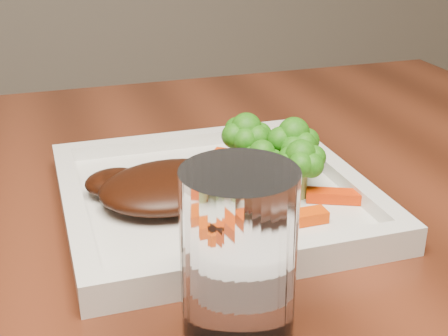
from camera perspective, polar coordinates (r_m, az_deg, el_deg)
name	(u,v)px	position (r m, az deg, el deg)	size (l,w,h in m)	color
plate	(214,200)	(0.58, -0.95, -2.94)	(0.27, 0.27, 0.01)	silver
steak	(171,186)	(0.56, -4.87, -1.67)	(0.13, 0.10, 0.03)	black
broccoli_0	(246,138)	(0.61, 2.03, 2.74)	(0.06, 0.06, 0.07)	#1F6410
broccoli_1	(293,146)	(0.60, 6.33, 2.00)	(0.06, 0.06, 0.06)	#2A7112
broccoli_2	(300,167)	(0.56, 6.99, 0.11)	(0.05, 0.05, 0.06)	#237313
broccoli_3	(262,158)	(0.57, 3.49, 0.90)	(0.05, 0.05, 0.06)	#2E7313
carrot_0	(291,219)	(0.52, 6.18, -4.67)	(0.06, 0.02, 0.01)	#D73D03
carrot_1	(339,196)	(0.57, 10.43, -2.55)	(0.06, 0.02, 0.01)	red
carrot_2	(251,213)	(0.53, 2.53, -4.09)	(0.05, 0.01, 0.01)	red
carrot_4	(214,163)	(0.63, -0.90, 0.50)	(0.06, 0.02, 0.01)	#F63C04
carrot_6	(257,177)	(0.60, 3.06, -0.80)	(0.06, 0.02, 0.01)	#FF6E04
drinking_glass	(238,260)	(0.39, 1.33, -8.43)	(0.07, 0.07, 0.12)	white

